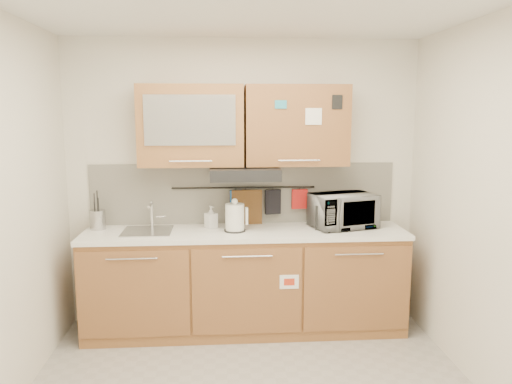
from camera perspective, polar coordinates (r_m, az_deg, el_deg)
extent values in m
plane|color=white|center=(3.14, -0.21, 21.07)|extent=(3.20, 3.20, 0.00)
plane|color=silver|center=(4.62, -1.45, 1.09)|extent=(3.20, 0.00, 3.20)
plane|color=silver|center=(3.62, 25.98, -2.14)|extent=(0.00, 3.00, 3.00)
cube|color=#A46F3A|center=(4.54, -1.23, -10.28)|extent=(2.80, 0.60, 0.88)
cube|color=black|center=(4.68, -1.21, -14.78)|extent=(2.80, 0.54, 0.10)
cube|color=#9E6438|center=(4.29, -13.81, -11.30)|extent=(0.91, 0.02, 0.74)
cylinder|color=silver|center=(4.17, -14.04, -7.42)|extent=(0.41, 0.01, 0.01)
cube|color=#9E6438|center=(4.23, -1.01, -11.31)|extent=(0.91, 0.02, 0.74)
cylinder|color=silver|center=(4.11, -1.01, -7.38)|extent=(0.41, 0.01, 0.01)
cube|color=#9E6438|center=(4.38, 11.50, -10.78)|extent=(0.91, 0.02, 0.74)
cylinder|color=silver|center=(4.26, 11.73, -6.97)|extent=(0.41, 0.01, 0.01)
cube|color=white|center=(4.39, -1.24, -4.66)|extent=(2.82, 0.62, 0.04)
cube|color=silver|center=(4.62, -1.44, -0.16)|extent=(2.80, 0.02, 0.56)
cube|color=#A46F3A|center=(4.40, -7.41, 7.53)|extent=(0.90, 0.35, 0.70)
cube|color=silver|center=(4.22, -7.57, 8.14)|extent=(0.76, 0.02, 0.42)
cube|color=#9E6438|center=(4.45, 4.61, 7.60)|extent=(0.90, 0.35, 0.70)
cube|color=white|center=(4.29, 6.60, 8.57)|extent=(0.14, 0.00, 0.14)
cube|color=black|center=(4.36, -1.30, 2.18)|extent=(0.60, 0.46, 0.10)
cube|color=silver|center=(4.44, -12.30, -4.52)|extent=(0.42, 0.40, 0.03)
cylinder|color=silver|center=(4.57, -11.82, -2.52)|extent=(0.03, 0.03, 0.24)
cylinder|color=silver|center=(4.47, -12.00, -1.48)|extent=(0.02, 0.18, 0.02)
cylinder|color=black|center=(4.58, -1.42, 0.50)|extent=(1.30, 0.02, 0.02)
cylinder|color=#A9AAAE|center=(4.63, -17.64, -3.03)|extent=(0.16, 0.16, 0.17)
cylinder|color=black|center=(4.63, -17.93, -2.10)|extent=(0.01, 0.01, 0.32)
cylinder|color=black|center=(4.60, -17.52, -2.38)|extent=(0.01, 0.01, 0.29)
cylinder|color=black|center=(4.64, -17.63, -1.93)|extent=(0.01, 0.01, 0.34)
cylinder|color=black|center=(4.61, -17.94, -2.60)|extent=(0.01, 0.01, 0.25)
cylinder|color=silver|center=(4.34, -2.44, -2.94)|extent=(0.18, 0.18, 0.24)
sphere|color=silver|center=(4.31, -2.45, -1.09)|extent=(0.05, 0.05, 0.05)
cube|color=silver|center=(4.35, -1.08, -2.76)|extent=(0.02, 0.03, 0.15)
cylinder|color=black|center=(4.36, -2.43, -4.39)|extent=(0.19, 0.19, 0.01)
cube|color=black|center=(4.47, 8.72, -2.84)|extent=(0.32, 0.25, 0.22)
cube|color=black|center=(4.45, 8.09, -1.54)|extent=(0.11, 0.14, 0.01)
cube|color=black|center=(4.45, 9.42, -1.59)|extent=(0.11, 0.14, 0.01)
imported|color=#999999|center=(4.54, 9.91, -2.11)|extent=(0.63, 0.51, 0.30)
imported|color=#999999|center=(4.47, -5.16, -2.86)|extent=(0.13, 0.13, 0.20)
cube|color=brown|center=(4.60, -1.19, -2.08)|extent=(0.30, 0.04, 0.37)
cube|color=#215699|center=(4.58, -2.32, -0.99)|extent=(0.12, 0.04, 0.19)
cube|color=black|center=(4.60, 1.94, -1.13)|extent=(0.15, 0.07, 0.23)
cube|color=#B41A18|center=(4.63, 5.01, -0.81)|extent=(0.15, 0.04, 0.18)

